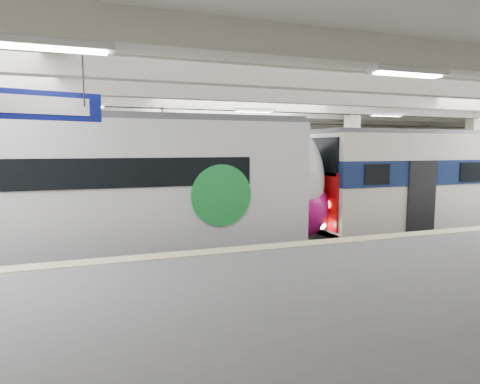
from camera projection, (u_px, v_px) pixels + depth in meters
name	position (u px, v px, depth m)	size (l,w,h in m)	color
station_hall	(300.00, 158.00, 11.61)	(36.00, 24.00, 5.75)	black
modern_emu	(133.00, 193.00, 11.86)	(13.97, 2.88, 4.50)	silver
older_rer	(457.00, 182.00, 15.91)	(12.57, 2.78, 4.19)	silver
far_train	(80.00, 182.00, 16.48)	(12.72, 2.61, 4.11)	silver
wayfinding_sign	(40.00, 105.00, 6.23)	(1.80, 0.53, 1.23)	navy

